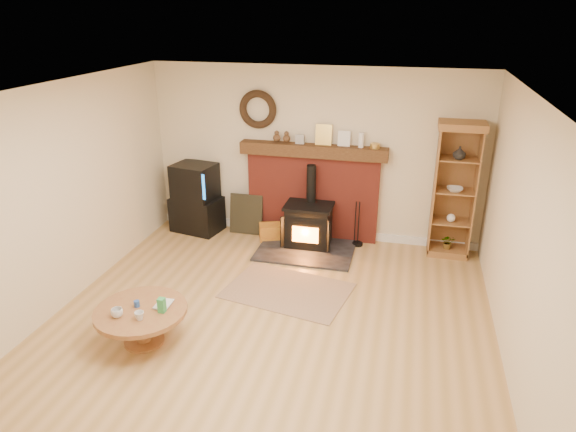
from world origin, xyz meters
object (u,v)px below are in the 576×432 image
(tv_unit, at_px, (196,199))
(coffee_table, at_px, (141,316))
(wood_stove, at_px, (308,227))
(curio_cabinet, at_px, (454,190))

(tv_unit, height_order, coffee_table, tv_unit)
(wood_stove, relative_size, tv_unit, 1.27)
(wood_stove, height_order, coffee_table, wood_stove)
(wood_stove, distance_m, curio_cabinet, 2.14)
(wood_stove, height_order, tv_unit, wood_stove)
(tv_unit, xyz_separation_m, coffee_table, (0.63, -2.96, -0.19))
(curio_cabinet, height_order, coffee_table, curio_cabinet)
(curio_cabinet, relative_size, coffee_table, 2.00)
(wood_stove, distance_m, coffee_table, 3.02)
(tv_unit, relative_size, curio_cabinet, 0.57)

